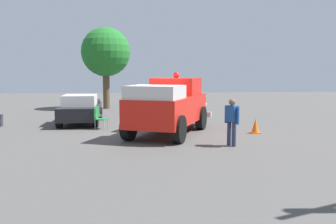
% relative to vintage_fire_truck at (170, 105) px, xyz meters
% --- Properties ---
extents(ground_plane, '(60.00, 60.00, 0.00)m').
position_rel_vintage_fire_truck_xyz_m(ground_plane, '(0.30, -0.69, -1.20)').
color(ground_plane, '#514F4C').
extents(vintage_fire_truck, '(6.32, 4.38, 2.59)m').
position_rel_vintage_fire_truck_xyz_m(vintage_fire_truck, '(0.00, 0.00, 0.00)').
color(vintage_fire_truck, black).
rests_on(vintage_fire_truck, ground).
extents(classic_hot_rod, '(4.40, 1.99, 1.46)m').
position_rel_vintage_fire_truck_xyz_m(classic_hot_rod, '(-3.48, -4.19, -0.45)').
color(classic_hot_rod, black).
rests_on(classic_hot_rod, ground).
extents(lawn_chair_by_car, '(0.62, 0.62, 1.02)m').
position_rel_vintage_fire_truck_xyz_m(lawn_chair_by_car, '(-1.51, -3.11, -0.61)').
color(lawn_chair_by_car, '#B7BABF').
rests_on(lawn_chair_by_car, ground).
extents(lawn_chair_spare, '(0.53, 0.54, 1.02)m').
position_rel_vintage_fire_truck_xyz_m(lawn_chair_spare, '(-7.10, -4.90, -0.61)').
color(lawn_chair_spare, '#B7BABF').
rests_on(lawn_chair_spare, ground).
extents(spectator_standing, '(0.58, 0.45, 1.68)m').
position_rel_vintage_fire_truck_xyz_m(spectator_standing, '(2.86, 1.93, -0.23)').
color(spectator_standing, '#2D334C').
rests_on(spectator_standing, ground).
extents(oak_tree_distant, '(3.39, 3.39, 5.64)m').
position_rel_vintage_fire_truck_xyz_m(oak_tree_distant, '(-10.89, -3.45, 2.71)').
color(oak_tree_distant, brown).
rests_on(oak_tree_distant, ground).
extents(traffic_cone, '(0.40, 0.40, 0.64)m').
position_rel_vintage_fire_truck_xyz_m(traffic_cone, '(0.28, 3.63, -0.89)').
color(traffic_cone, orange).
rests_on(traffic_cone, ground).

